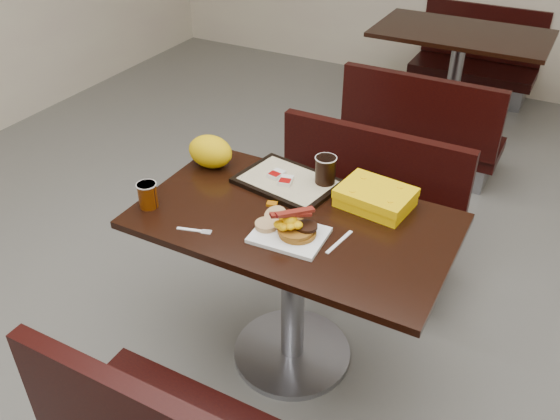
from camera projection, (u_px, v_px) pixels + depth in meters
The scene contains 23 objects.
floor at pixel (292, 354), 2.66m from camera, with size 6.00×7.00×0.01m, color slate.
table_near at pixel (293, 292), 2.45m from camera, with size 1.20×0.70×0.75m, color black, non-canonical shape.
bench_near_n at pixel (356, 211), 2.97m from camera, with size 1.00×0.46×0.72m, color black, non-canonical shape.
table_far at pixel (453, 82), 4.35m from camera, with size 1.20×0.70×0.75m, color black, non-canonical shape.
bench_far_s at pixel (426, 120), 3.85m from camera, with size 1.00×0.46×0.72m, color black, non-canonical shape.
bench_far_n at pixel (475, 55), 4.87m from camera, with size 1.00×0.46×0.72m, color black, non-canonical shape.
platter at pixel (289, 235), 2.14m from camera, with size 0.26×0.20×0.02m, color white.
pancake_stack at pixel (298, 231), 2.12m from camera, with size 0.14×0.14×0.03m, color brown.
sausage_patty at pixel (307, 226), 2.11m from camera, with size 0.08×0.08×0.01m, color black.
scrambled_eggs at pixel (290, 222), 2.10m from camera, with size 0.09×0.08×0.05m, color #FFC605.
bacon_strips at pixel (291, 214), 2.09m from camera, with size 0.15×0.07×0.01m, color #4E050B, non-canonical shape.
muffin_bottom at pixel (266, 225), 2.16m from camera, with size 0.08×0.08×0.02m, color tan.
muffin_top at pixel (276, 216), 2.19m from camera, with size 0.08×0.08×0.02m, color tan.
coffee_cup_near at pixel (148, 195), 2.28m from camera, with size 0.07×0.07×0.10m, color #8A3A05.
fork at pixel (189, 230), 2.18m from camera, with size 0.13×0.02×0.00m, color white, non-canonical shape.
knife at pixel (339, 242), 2.11m from camera, with size 0.16×0.01×0.00m, color white.
condiment_syrup at pixel (272, 204), 2.31m from camera, with size 0.04×0.03×0.01m, color #A25206.
tray at pixel (288, 182), 2.44m from camera, with size 0.40×0.28×0.02m, color black.
hashbrown_sleeve_left at pixel (277, 174), 2.46m from camera, with size 0.05×0.07×0.02m, color silver.
hashbrown_sleeve_right at pixel (286, 181), 2.41m from camera, with size 0.05×0.07×0.02m, color silver.
coffee_cup_far at pixel (325, 170), 2.39m from camera, with size 0.08×0.08×0.11m, color black.
clamshell at pixel (375, 197), 2.29m from camera, with size 0.28×0.21×0.07m, color #FFC304.
paper_bag at pixel (210, 151), 2.53m from camera, with size 0.20×0.15×0.14m, color #F4BA08.
Camera 1 is at (0.82, -1.65, 2.03)m, focal length 37.92 mm.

